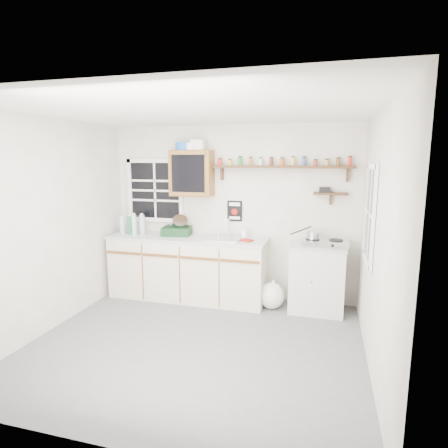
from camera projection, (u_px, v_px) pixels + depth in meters
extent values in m
cube|color=#555658|center=(196.00, 345.00, 4.15)|extent=(3.60, 3.20, 0.02)
cube|color=white|center=(193.00, 109.00, 3.72)|extent=(3.60, 3.20, 0.02)
cube|color=#AFA99D|center=(50.00, 225.00, 4.41)|extent=(0.02, 3.20, 2.50)
cube|color=#AFA99D|center=(378.00, 243.00, 3.47)|extent=(0.02, 3.20, 2.50)
cube|color=#AFA99D|center=(232.00, 213.00, 5.47)|extent=(3.60, 0.02, 2.50)
cube|color=#AFA99D|center=(109.00, 280.00, 2.41)|extent=(3.60, 0.02, 2.50)
cube|color=beige|center=(188.00, 269.00, 5.46)|extent=(2.27, 0.60, 0.88)
cube|color=#989A9F|center=(187.00, 238.00, 5.39)|extent=(2.31, 0.62, 0.04)
cube|color=brown|center=(124.00, 253.00, 5.35)|extent=(0.53, 0.02, 0.03)
cube|color=brown|center=(160.00, 256.00, 5.20)|extent=(0.53, 0.02, 0.03)
cube|color=brown|center=(199.00, 258.00, 5.05)|extent=(0.53, 0.02, 0.03)
cube|color=brown|center=(240.00, 261.00, 4.90)|extent=(0.53, 0.02, 0.03)
cube|color=beige|center=(317.00, 279.00, 5.01)|extent=(0.70, 0.55, 0.88)
cube|color=#989A9F|center=(318.00, 246.00, 4.93)|extent=(0.73, 0.57, 0.03)
cube|color=#B8B9BD|center=(223.00, 239.00, 5.24)|extent=(0.52, 0.44, 0.03)
cylinder|color=#B8B9BD|center=(229.00, 227.00, 5.36)|extent=(0.02, 0.02, 0.28)
cylinder|color=#B8B9BD|center=(228.00, 219.00, 5.28)|extent=(0.02, 0.14, 0.02)
cube|color=#5C3417|center=(192.00, 173.00, 5.36)|extent=(0.60, 0.30, 0.65)
cube|color=black|center=(188.00, 174.00, 5.21)|extent=(0.48, 0.02, 0.52)
cylinder|color=#1B53B1|center=(184.00, 146.00, 5.33)|extent=(0.24, 0.24, 0.11)
cube|color=silver|center=(198.00, 145.00, 5.27)|extent=(0.18, 0.15, 0.14)
cylinder|color=silver|center=(190.00, 146.00, 5.25)|extent=(0.12, 0.12, 0.10)
cube|color=black|center=(282.00, 167.00, 5.07)|extent=(1.91, 0.18, 0.04)
cube|color=black|center=(222.00, 174.00, 5.35)|extent=(0.03, 0.10, 0.18)
cube|color=black|center=(347.00, 175.00, 4.90)|extent=(0.03, 0.10, 0.18)
cylinder|color=red|center=(220.00, 162.00, 5.29)|extent=(0.06, 0.06, 0.08)
cylinder|color=black|center=(220.00, 159.00, 5.28)|extent=(0.05, 0.05, 0.02)
cylinder|color=gold|center=(230.00, 163.00, 5.25)|extent=(0.05, 0.05, 0.07)
cylinder|color=black|center=(230.00, 160.00, 5.24)|extent=(0.05, 0.05, 0.02)
cylinder|color=#267226|center=(240.00, 161.00, 5.21)|extent=(0.06, 0.06, 0.11)
cylinder|color=black|center=(240.00, 157.00, 5.20)|extent=(0.05, 0.05, 0.02)
cylinder|color=#99591E|center=(250.00, 162.00, 5.17)|extent=(0.05, 0.05, 0.10)
cylinder|color=black|center=(250.00, 157.00, 5.16)|extent=(0.04, 0.04, 0.02)
cylinder|color=silver|center=(261.00, 162.00, 5.13)|extent=(0.05, 0.05, 0.09)
cylinder|color=black|center=(261.00, 158.00, 5.13)|extent=(0.04, 0.04, 0.02)
cylinder|color=#4C2614|center=(271.00, 162.00, 5.10)|extent=(0.05, 0.05, 0.10)
cylinder|color=black|center=(271.00, 158.00, 5.09)|extent=(0.05, 0.05, 0.02)
cylinder|color=#B24C19|center=(282.00, 162.00, 5.06)|extent=(0.06, 0.06, 0.09)
cylinder|color=black|center=(282.00, 158.00, 5.05)|extent=(0.05, 0.05, 0.02)
cylinder|color=gold|center=(293.00, 162.00, 5.02)|extent=(0.05, 0.05, 0.11)
cylinder|color=black|center=(293.00, 157.00, 5.01)|extent=(0.05, 0.05, 0.02)
cylinder|color=#334C8C|center=(304.00, 162.00, 4.98)|extent=(0.05, 0.05, 0.11)
cylinder|color=black|center=(304.00, 157.00, 4.97)|extent=(0.05, 0.05, 0.02)
cylinder|color=maroon|center=(315.00, 163.00, 4.95)|extent=(0.05, 0.05, 0.07)
cylinder|color=black|center=(315.00, 160.00, 4.94)|extent=(0.04, 0.04, 0.02)
cylinder|color=#BF8C3F|center=(327.00, 163.00, 4.91)|extent=(0.06, 0.06, 0.08)
cylinder|color=black|center=(327.00, 159.00, 4.90)|extent=(0.05, 0.05, 0.02)
cylinder|color=brown|center=(338.00, 162.00, 4.87)|extent=(0.05, 0.05, 0.09)
cylinder|color=black|center=(338.00, 158.00, 4.86)|extent=(0.05, 0.05, 0.02)
cylinder|color=red|center=(350.00, 161.00, 4.83)|extent=(0.05, 0.05, 0.11)
cylinder|color=black|center=(350.00, 156.00, 4.82)|extent=(0.04, 0.04, 0.02)
cube|color=black|center=(331.00, 194.00, 4.97)|extent=(0.45, 0.15, 0.03)
cube|color=black|center=(330.00, 199.00, 5.02)|extent=(0.03, 0.08, 0.14)
cube|color=black|center=(325.00, 190.00, 4.98)|extent=(0.14, 0.10, 0.07)
cube|color=black|center=(235.00, 211.00, 5.43)|extent=(0.22, 0.01, 0.30)
cube|color=white|center=(235.00, 204.00, 5.40)|extent=(0.16, 0.00, 0.05)
cylinder|color=#A50C0C|center=(235.00, 212.00, 5.42)|extent=(0.09, 0.01, 0.09)
cube|color=white|center=(234.00, 218.00, 5.44)|extent=(0.16, 0.00, 0.04)
cube|color=black|center=(155.00, 191.00, 5.71)|extent=(0.85, 0.02, 0.90)
cube|color=silver|center=(155.00, 191.00, 5.71)|extent=(0.93, 0.03, 0.98)
cube|color=black|center=(370.00, 214.00, 3.96)|extent=(0.02, 0.70, 1.00)
cube|color=silver|center=(370.00, 214.00, 3.96)|extent=(0.03, 0.78, 1.08)
cylinder|color=#A3B6BF|center=(122.00, 226.00, 5.60)|extent=(0.08, 0.08, 0.24)
cylinder|color=silver|center=(122.00, 217.00, 5.58)|extent=(0.04, 0.04, 0.03)
cylinder|color=#246E3E|center=(130.00, 225.00, 5.59)|extent=(0.09, 0.09, 0.27)
cylinder|color=silver|center=(130.00, 215.00, 5.57)|extent=(0.05, 0.05, 0.03)
cylinder|color=#A3B6BF|center=(134.00, 225.00, 5.51)|extent=(0.07, 0.07, 0.29)
cylinder|color=silver|center=(134.00, 214.00, 5.49)|extent=(0.04, 0.04, 0.03)
cylinder|color=#A3B6BF|center=(142.00, 225.00, 5.59)|extent=(0.08, 0.08, 0.28)
cylinder|color=silver|center=(142.00, 214.00, 5.56)|extent=(0.05, 0.05, 0.03)
cube|color=black|center=(177.00, 231.00, 5.50)|extent=(0.45, 0.36, 0.12)
cylinder|color=#B8B9BD|center=(180.00, 223.00, 5.46)|extent=(0.32, 0.33, 0.24)
imported|color=white|center=(245.00, 232.00, 5.26)|extent=(0.10, 0.10, 0.17)
cube|color=maroon|center=(247.00, 240.00, 5.10)|extent=(0.19, 0.18, 0.02)
cube|color=#B8B9BD|center=(324.00, 243.00, 4.88)|extent=(0.62, 0.37, 0.07)
cylinder|color=black|center=(313.00, 239.00, 4.92)|extent=(0.18, 0.18, 0.01)
cylinder|color=black|center=(336.00, 240.00, 4.84)|extent=(0.18, 0.18, 0.01)
cylinder|color=#B8B9BD|center=(313.00, 235.00, 4.91)|extent=(0.16, 0.16, 0.10)
cylinder|color=black|center=(301.00, 231.00, 5.02)|extent=(0.29, 0.17, 0.16)
ellipsoid|color=white|center=(272.00, 296.00, 5.11)|extent=(0.38, 0.35, 0.40)
cone|color=white|center=(273.00, 283.00, 5.07)|extent=(0.11, 0.11, 0.11)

